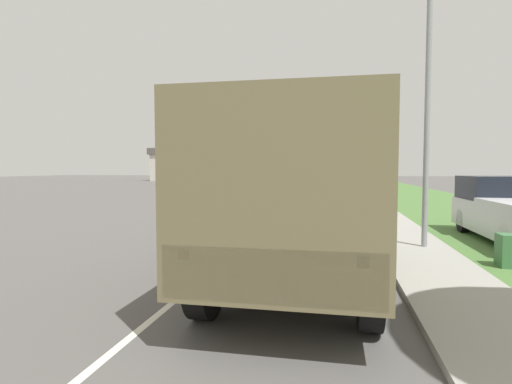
{
  "coord_description": "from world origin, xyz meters",
  "views": [
    {
      "loc": [
        2.49,
        3.14,
        2.1
      ],
      "look_at": [
        0.73,
        11.99,
        1.58
      ],
      "focal_mm": 28.0,
      "sensor_mm": 36.0,
      "label": 1
    }
  ],
  "objects_px": {
    "car_second_ahead": "(281,187)",
    "car_third_ahead": "(329,182)",
    "military_truck": "(298,191)",
    "lamp_post": "(420,75)",
    "pickup_truck": "(512,211)",
    "car_nearest_ahead": "(328,199)"
  },
  "relations": [
    {
      "from": "lamp_post",
      "to": "pickup_truck",
      "type": "bearing_deg",
      "value": 32.68
    },
    {
      "from": "military_truck",
      "to": "pickup_truck",
      "type": "height_order",
      "value": "military_truck"
    },
    {
      "from": "car_nearest_ahead",
      "to": "car_second_ahead",
      "type": "bearing_deg",
      "value": 106.36
    },
    {
      "from": "car_second_ahead",
      "to": "pickup_truck",
      "type": "relative_size",
      "value": 0.82
    },
    {
      "from": "military_truck",
      "to": "pickup_truck",
      "type": "bearing_deg",
      "value": 43.05
    },
    {
      "from": "military_truck",
      "to": "car_second_ahead",
      "type": "bearing_deg",
      "value": 98.34
    },
    {
      "from": "military_truck",
      "to": "car_nearest_ahead",
      "type": "distance_m",
      "value": 11.76
    },
    {
      "from": "car_third_ahead",
      "to": "lamp_post",
      "type": "height_order",
      "value": "lamp_post"
    },
    {
      "from": "car_nearest_ahead",
      "to": "pickup_truck",
      "type": "height_order",
      "value": "pickup_truck"
    },
    {
      "from": "military_truck",
      "to": "pickup_truck",
      "type": "xyz_separation_m",
      "value": [
        5.68,
        5.31,
        -0.82
      ]
    },
    {
      "from": "military_truck",
      "to": "car_second_ahead",
      "type": "relative_size",
      "value": 1.56
    },
    {
      "from": "car_second_ahead",
      "to": "pickup_truck",
      "type": "bearing_deg",
      "value": -65.17
    },
    {
      "from": "car_nearest_ahead",
      "to": "car_third_ahead",
      "type": "height_order",
      "value": "car_third_ahead"
    },
    {
      "from": "car_nearest_ahead",
      "to": "military_truck",
      "type": "bearing_deg",
      "value": -91.67
    },
    {
      "from": "military_truck",
      "to": "car_second_ahead",
      "type": "height_order",
      "value": "military_truck"
    },
    {
      "from": "car_third_ahead",
      "to": "pickup_truck",
      "type": "height_order",
      "value": "pickup_truck"
    },
    {
      "from": "lamp_post",
      "to": "car_second_ahead",
      "type": "bearing_deg",
      "value": 106.22
    },
    {
      "from": "military_truck",
      "to": "lamp_post",
      "type": "xyz_separation_m",
      "value": [
        2.72,
        3.41,
        2.77
      ]
    },
    {
      "from": "car_second_ahead",
      "to": "car_third_ahead",
      "type": "relative_size",
      "value": 0.97
    },
    {
      "from": "car_nearest_ahead",
      "to": "car_third_ahead",
      "type": "bearing_deg",
      "value": 90.89
    },
    {
      "from": "car_third_ahead",
      "to": "lamp_post",
      "type": "bearing_deg",
      "value": -85.39
    },
    {
      "from": "car_second_ahead",
      "to": "pickup_truck",
      "type": "height_order",
      "value": "pickup_truck"
    }
  ]
}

